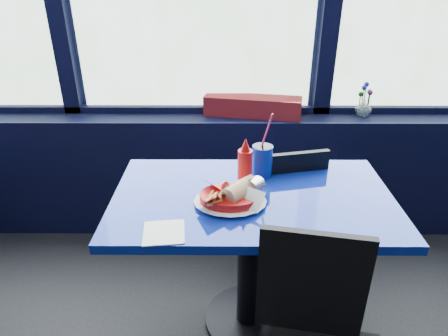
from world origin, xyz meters
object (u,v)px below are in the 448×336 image
flower_vase (364,106)px  ketchup_bottle (245,166)px  planter_box (253,106)px  near_table (252,230)px  soda_cup (262,160)px  food_basket (232,196)px  chair_near_back (289,206)px

flower_vase → ketchup_bottle: (-0.76, -0.81, -0.01)m
planter_box → ketchup_bottle: size_ratio=2.48×
near_table → soda_cup: bearing=74.1°
food_basket → ketchup_bottle: bearing=44.0°
food_basket → ketchup_bottle: ketchup_bottle is taller
near_table → soda_cup: 0.32m
planter_box → soda_cup: soda_cup is taller
chair_near_back → flower_vase: bearing=-144.9°
near_table → food_basket: 0.25m
chair_near_back → planter_box: size_ratio=1.43×
ketchup_bottle → soda_cup: bearing=53.4°
near_table → flower_vase: bearing=50.3°
near_table → planter_box: 0.93m
soda_cup → ketchup_bottle: bearing=-126.6°
chair_near_back → planter_box: planter_box is taller
near_table → planter_box: (0.05, 0.89, 0.29)m
ketchup_bottle → food_basket: bearing=-113.5°
chair_near_back → ketchup_bottle: ketchup_bottle is taller
near_table → ketchup_bottle: ketchup_bottle is taller
near_table → soda_cup: size_ratio=3.78×
near_table → chair_near_back: chair_near_back is taller
near_table → food_basket: bearing=-143.3°
chair_near_back → planter_box: 0.69m
food_basket → planter_box: bearing=59.2°
chair_near_back → flower_vase: flower_vase is taller
chair_near_back → ketchup_bottle: size_ratio=3.54×
flower_vase → ketchup_bottle: 1.12m
food_basket → ketchup_bottle: 0.16m
chair_near_back → soda_cup: size_ratio=2.66×
chair_near_back → ketchup_bottle: (-0.26, -0.26, 0.37)m
chair_near_back → flower_vase: 0.84m
flower_vase → food_basket: size_ratio=0.63×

